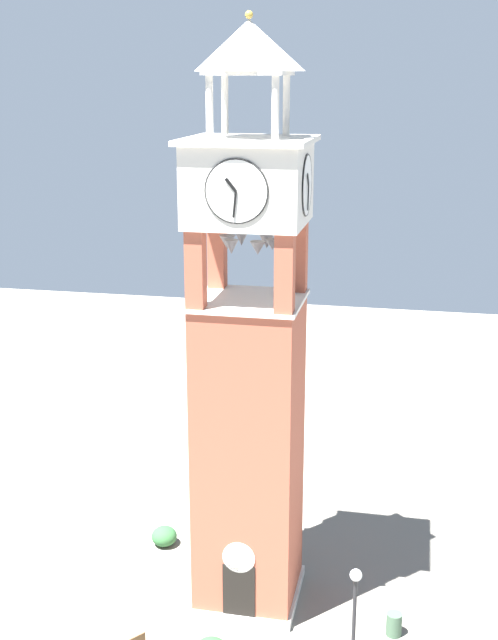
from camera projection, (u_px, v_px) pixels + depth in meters
The scene contains 6 objects.
ground at pixel (249, 595), 29.63m from camera, with size 80.00×80.00×0.00m, color gray.
clock_tower at pixel (249, 383), 27.38m from camera, with size 3.91×3.91×19.63m.
lamp_post at pixel (355, 608), 24.28m from camera, with size 0.36×0.36×4.12m.
trash_bin at pixel (394, 624), 27.42m from camera, with size 0.52×0.52×0.80m, color #38513D.
shrub_near_entry at pixel (164, 536), 32.75m from camera, with size 1.00×1.00×0.76m, color #28562D.
shrub_left_of_tower at pixel (236, 547), 31.71m from camera, with size 1.29×1.29×1.05m, color #28562D.
Camera 1 is at (5.24, -25.18, 17.70)m, focal length 46.65 mm.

